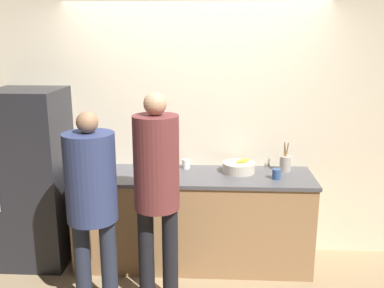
{
  "coord_description": "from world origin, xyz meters",
  "views": [
    {
      "loc": [
        0.19,
        -3.48,
        2.18
      ],
      "look_at": [
        0.0,
        0.15,
        1.26
      ],
      "focal_mm": 40.0,
      "sensor_mm": 36.0,
      "label": 1
    }
  ],
  "objects_px": {
    "cup_blue": "(276,174)",
    "person_center": "(157,182)",
    "utensil_crock": "(285,163)",
    "bottle_red": "(167,167)",
    "cup_white": "(186,164)",
    "bottle_clear": "(80,168)",
    "person_left": "(92,193)",
    "bottle_amber": "(172,160)",
    "fruit_bowl": "(239,167)",
    "refrigerator": "(34,178)"
  },
  "relations": [
    {
      "from": "person_left",
      "to": "bottle_amber",
      "type": "relative_size",
      "value": 9.49
    },
    {
      "from": "refrigerator",
      "to": "person_left",
      "type": "relative_size",
      "value": 1.04
    },
    {
      "from": "person_center",
      "to": "bottle_amber",
      "type": "distance_m",
      "value": 0.92
    },
    {
      "from": "fruit_bowl",
      "to": "utensil_crock",
      "type": "relative_size",
      "value": 1.08
    },
    {
      "from": "cup_blue",
      "to": "person_center",
      "type": "bearing_deg",
      "value": -150.01
    },
    {
      "from": "person_center",
      "to": "cup_blue",
      "type": "relative_size",
      "value": 18.93
    },
    {
      "from": "person_left",
      "to": "utensil_crock",
      "type": "distance_m",
      "value": 1.88
    },
    {
      "from": "person_left",
      "to": "cup_blue",
      "type": "height_order",
      "value": "person_left"
    },
    {
      "from": "fruit_bowl",
      "to": "cup_white",
      "type": "xyz_separation_m",
      "value": [
        -0.51,
        0.1,
        -0.0
      ]
    },
    {
      "from": "fruit_bowl",
      "to": "bottle_red",
      "type": "distance_m",
      "value": 0.69
    },
    {
      "from": "bottle_clear",
      "to": "cup_white",
      "type": "relative_size",
      "value": 2.64
    },
    {
      "from": "bottle_clear",
      "to": "utensil_crock",
      "type": "bearing_deg",
      "value": 9.74
    },
    {
      "from": "person_left",
      "to": "utensil_crock",
      "type": "bearing_deg",
      "value": 30.13
    },
    {
      "from": "person_left",
      "to": "fruit_bowl",
      "type": "xyz_separation_m",
      "value": [
        1.18,
        0.88,
        -0.04
      ]
    },
    {
      "from": "fruit_bowl",
      "to": "cup_blue",
      "type": "xyz_separation_m",
      "value": [
        0.33,
        -0.18,
        -0.0
      ]
    },
    {
      "from": "person_left",
      "to": "cup_white",
      "type": "xyz_separation_m",
      "value": [
        0.67,
        0.98,
        -0.05
      ]
    },
    {
      "from": "bottle_clear",
      "to": "person_left",
      "type": "bearing_deg",
      "value": -65.84
    },
    {
      "from": "refrigerator",
      "to": "cup_blue",
      "type": "distance_m",
      "value": 2.31
    },
    {
      "from": "fruit_bowl",
      "to": "cup_blue",
      "type": "distance_m",
      "value": 0.38
    },
    {
      "from": "utensil_crock",
      "to": "person_left",
      "type": "bearing_deg",
      "value": -149.87
    },
    {
      "from": "fruit_bowl",
      "to": "bottle_amber",
      "type": "bearing_deg",
      "value": 167.85
    },
    {
      "from": "refrigerator",
      "to": "cup_blue",
      "type": "relative_size",
      "value": 18.2
    },
    {
      "from": "cup_white",
      "to": "cup_blue",
      "type": "relative_size",
      "value": 0.99
    },
    {
      "from": "utensil_crock",
      "to": "bottle_amber",
      "type": "relative_size",
      "value": 1.65
    },
    {
      "from": "bottle_clear",
      "to": "cup_blue",
      "type": "bearing_deg",
      "value": 2.53
    },
    {
      "from": "person_center",
      "to": "bottle_clear",
      "type": "xyz_separation_m",
      "value": [
        -0.77,
        0.51,
        -0.06
      ]
    },
    {
      "from": "refrigerator",
      "to": "bottle_amber",
      "type": "distance_m",
      "value": 1.35
    },
    {
      "from": "refrigerator",
      "to": "utensil_crock",
      "type": "bearing_deg",
      "value": 3.77
    },
    {
      "from": "cup_white",
      "to": "bottle_clear",
      "type": "bearing_deg",
      "value": -159.08
    },
    {
      "from": "refrigerator",
      "to": "cup_white",
      "type": "height_order",
      "value": "refrigerator"
    },
    {
      "from": "fruit_bowl",
      "to": "refrigerator",
      "type": "bearing_deg",
      "value": -177.27
    },
    {
      "from": "utensil_crock",
      "to": "cup_blue",
      "type": "height_order",
      "value": "utensil_crock"
    },
    {
      "from": "person_center",
      "to": "bottle_amber",
      "type": "relative_size",
      "value": 10.24
    },
    {
      "from": "person_center",
      "to": "bottle_amber",
      "type": "xyz_separation_m",
      "value": [
        0.03,
        0.91,
        -0.09
      ]
    },
    {
      "from": "cup_blue",
      "to": "bottle_clear",
      "type": "bearing_deg",
      "value": -177.47
    },
    {
      "from": "bottle_clear",
      "to": "cup_blue",
      "type": "xyz_separation_m",
      "value": [
        1.79,
        0.08,
        -0.05
      ]
    },
    {
      "from": "person_left",
      "to": "refrigerator",
      "type": "bearing_deg",
      "value": 135.44
    },
    {
      "from": "bottle_amber",
      "to": "cup_white",
      "type": "relative_size",
      "value": 1.87
    },
    {
      "from": "bottle_amber",
      "to": "fruit_bowl",
      "type": "bearing_deg",
      "value": -12.15
    },
    {
      "from": "bottle_red",
      "to": "cup_white",
      "type": "xyz_separation_m",
      "value": [
        0.18,
        0.14,
        -0.01
      ]
    },
    {
      "from": "person_center",
      "to": "bottle_red",
      "type": "distance_m",
      "value": 0.73
    },
    {
      "from": "refrigerator",
      "to": "bottle_clear",
      "type": "bearing_deg",
      "value": -17.8
    },
    {
      "from": "person_center",
      "to": "cup_blue",
      "type": "xyz_separation_m",
      "value": [
        1.02,
        0.59,
        -0.11
      ]
    },
    {
      "from": "bottle_clear",
      "to": "refrigerator",
      "type": "bearing_deg",
      "value": 162.2
    },
    {
      "from": "fruit_bowl",
      "to": "cup_white",
      "type": "height_order",
      "value": "fruit_bowl"
    },
    {
      "from": "bottle_amber",
      "to": "bottle_red",
      "type": "xyz_separation_m",
      "value": [
        -0.04,
        -0.18,
        -0.01
      ]
    },
    {
      "from": "bottle_red",
      "to": "cup_white",
      "type": "relative_size",
      "value": 1.64
    },
    {
      "from": "bottle_amber",
      "to": "cup_white",
      "type": "height_order",
      "value": "bottle_amber"
    },
    {
      "from": "bottle_red",
      "to": "bottle_amber",
      "type": "bearing_deg",
      "value": 79.06
    },
    {
      "from": "cup_white",
      "to": "utensil_crock",
      "type": "bearing_deg",
      "value": -1.99
    }
  ]
}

